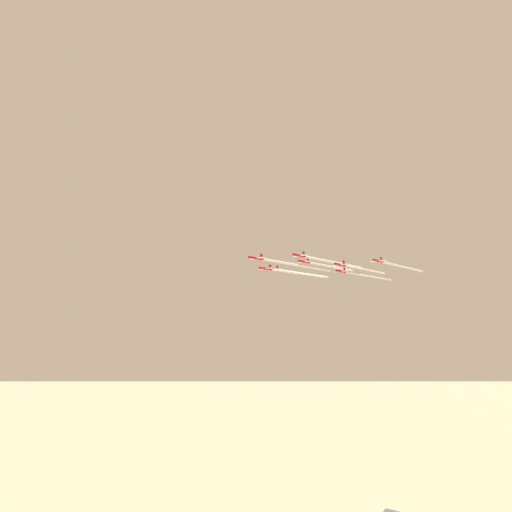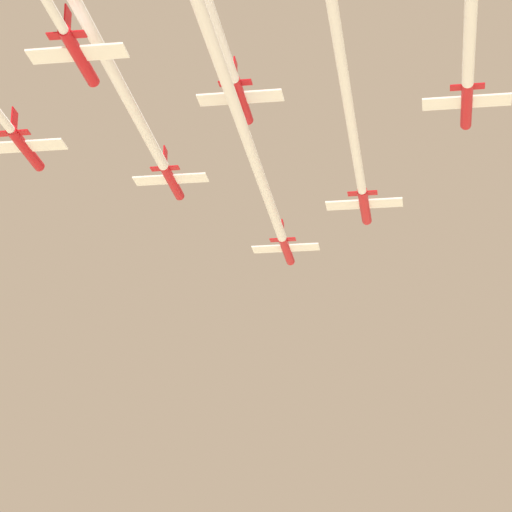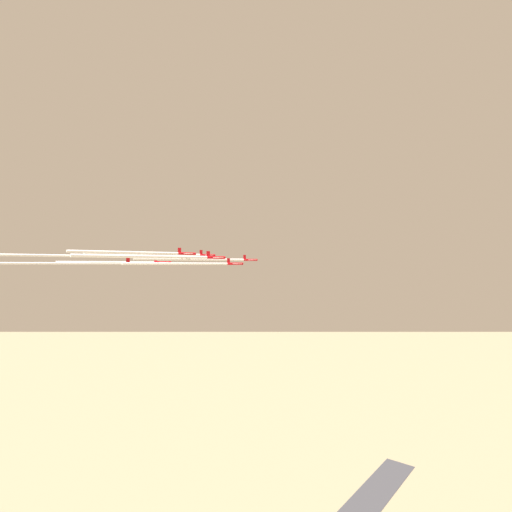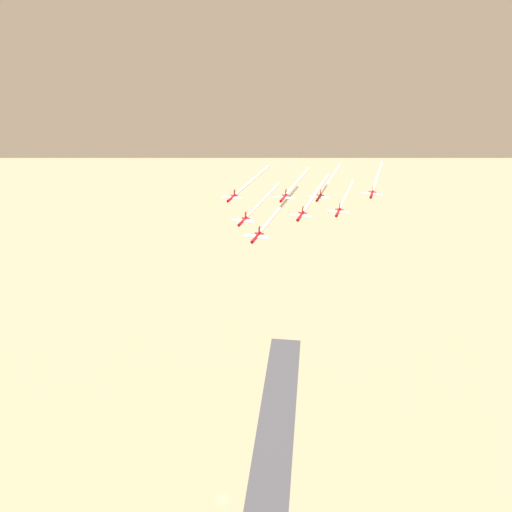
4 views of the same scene
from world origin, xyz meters
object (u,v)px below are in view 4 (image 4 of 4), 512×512
Objects in this scene: jet_0 at (256,237)px; jet_3 at (338,212)px; jet_4 at (284,198)px; jet_2 at (243,221)px; jet_1 at (301,216)px; jet_6 at (372,194)px; jet_5 at (232,198)px; jet_7 at (319,197)px.

jet_3 is at bearing -120.47° from jet_0.
jet_2 is at bearing 59.53° from jet_4.
jet_1 is 1.00× the size of jet_6.
jet_5 is at bearing 18.78° from jet_6.
jet_5 is 34.31m from jet_7.
jet_3 is at bearing 180.00° from jet_4.
jet_5 reaches higher than jet_2.
jet_2 is 52.24m from jet_6.
jet_7 is (9.43, 32.42, -3.80)m from jet_1.
jet_3 is 1.00× the size of jet_5.
jet_0 reaches higher than jet_7.
jet_2 is 1.00× the size of jet_4.
jet_1 is 34.29m from jet_5.
jet_5 is at bearing -29.54° from jet_1.
jet_5 reaches higher than jet_7.
jet_6 is at bearing -180.00° from jet_7.
jet_4 is 34.26m from jet_6.
jet_2 is at bearing -0.00° from jet_1.
jet_1 is 39.18m from jet_6.
jet_7 is (28.50, 26.88, 0.09)m from jet_2.
jet_6 is (28.50, 26.88, -0.70)m from jet_1.
jet_1 reaches higher than jet_7.
jet_5 is (-23.89, 24.53, -1.64)m from jet_1.
jet_2 is 39.18m from jet_7.
jet_7 is (-4.82, 18.99, -0.55)m from jet_3.
jet_2 is at bearing 40.36° from jet_6.
jet_1 is 1.00× the size of jet_4.
jet_0 is 19.67m from jet_2.
jet_5 is 1.00× the size of jet_6.
jet_6 is 20.10m from jet_7.
jet_6 is (47.57, 21.33, 3.19)m from jet_2.
jet_3 is (28.50, 26.88, -1.18)m from jet_0.
jet_2 is at bearing 120.47° from jet_5.
jet_3 is 39.76m from jet_5.
jet_6 is at bearing -120.47° from jet_1.
jet_3 is 20.16m from jet_4.
jet_5 is (-4.82, 18.99, 2.25)m from jet_2.
jet_0 is 1.00× the size of jet_4.
jet_0 is 51.64m from jet_7.
jet_2 is at bearing -59.53° from jet_0.
jet_4 is (-4.82, 18.99, 0.20)m from jet_1.
jet_1 is 19.86m from jet_3.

